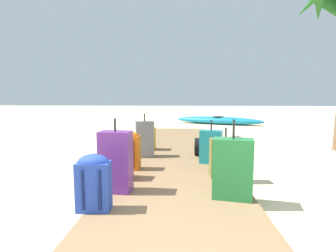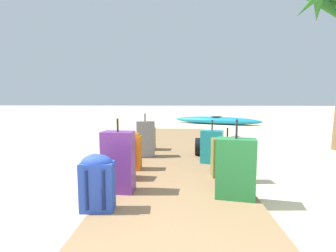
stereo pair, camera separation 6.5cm
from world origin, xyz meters
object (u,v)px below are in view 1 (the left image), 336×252
backpack_yellow (147,136)px  suitcase_olive (225,158)px  backpack_orange (130,149)px  kayak (218,120)px  suitcase_green (233,169)px  backpack_blue (94,181)px  duffel_bag_black (211,147)px  suitcase_purple (116,162)px  suitcase_grey (145,139)px  suitcase_teal (211,147)px  backpack_red (120,160)px

backpack_yellow → suitcase_olive: 2.25m
backpack_orange → kayak: (2.37, 7.55, -0.22)m
suitcase_olive → suitcase_green: suitcase_green is taller
backpack_yellow → backpack_blue: size_ratio=0.98×
duffel_bag_black → backpack_orange: (-1.32, -1.00, 0.14)m
suitcase_purple → suitcase_green: size_ratio=0.99×
backpack_orange → duffel_bag_black: bearing=37.1°
suitcase_grey → kayak: (2.27, 6.69, -0.24)m
backpack_blue → kayak: 9.36m
suitcase_purple → backpack_blue: bearing=-99.9°
suitcase_grey → backpack_blue: size_ratio=1.44×
suitcase_purple → backpack_yellow: size_ratio=1.58×
backpack_yellow → kayak: size_ratio=0.14×
backpack_yellow → suitcase_grey: (0.03, -0.65, 0.05)m
suitcase_purple → backpack_yellow: bearing=88.8°
suitcase_grey → duffel_bag_black: bearing=6.6°
suitcase_olive → suitcase_grey: 1.74m
suitcase_teal → suitcase_green: bearing=-87.7°
suitcase_green → kayak: suitcase_green is taller
duffel_bag_black → suitcase_purple: bearing=-123.6°
suitcase_green → suitcase_grey: size_ratio=1.08×
backpack_yellow → kayak: (2.30, 6.03, -0.20)m
suitcase_green → backpack_blue: size_ratio=1.55×
suitcase_grey → suitcase_olive: bearing=-42.9°
backpack_yellow → kayak: bearing=69.1°
duffel_bag_black → backpack_red: backpack_red is taller
suitcase_grey → backpack_blue: suitcase_grey is taller
suitcase_green → suitcase_grey: suitcase_green is taller
backpack_yellow → backpack_red: size_ratio=1.11×
backpack_orange → backpack_blue: 1.49m
suitcase_teal → kayak: (1.11, 7.13, -0.19)m
suitcase_purple → backpack_red: 0.51m
suitcase_teal → backpack_red: 1.58m
duffel_bag_black → backpack_red: size_ratio=1.28×
suitcase_teal → backpack_blue: size_ratio=1.30×
suitcase_purple → duffel_bag_black: (1.31, 1.97, -0.19)m
backpack_orange → suitcase_grey: size_ratio=0.73×
backpack_orange → kayak: backpack_orange is taller
suitcase_grey → backpack_blue: (-0.18, -2.34, -0.04)m
suitcase_teal → duffel_bag_black: suitcase_teal is taller
backpack_blue → kayak: (2.44, 9.03, -0.20)m
suitcase_teal → backpack_red: suitcase_teal is taller
suitcase_green → suitcase_purple: bearing=173.8°
suitcase_olive → kayak: size_ratio=0.18×
backpack_yellow → backpack_red: 1.99m
suitcase_green → suitcase_grey: (-1.22, 1.97, 0.00)m
suitcase_grey → backpack_yellow: bearing=92.9°
backpack_orange → suitcase_olive: (1.37, -0.32, -0.04)m
backpack_blue → backpack_orange: bearing=87.2°
suitcase_purple → backpack_red: suitcase_purple is taller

